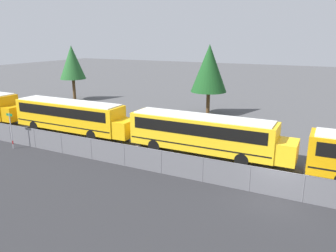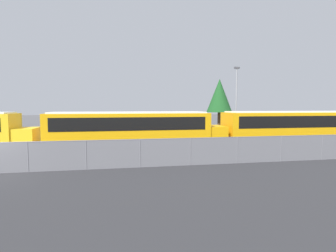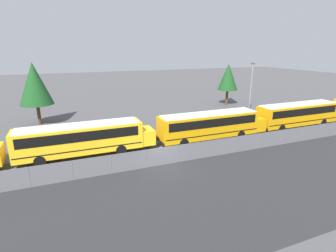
# 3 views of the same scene
# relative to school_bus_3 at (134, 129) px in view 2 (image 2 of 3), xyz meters

# --- Properties ---
(school_bus_3) EXTENTS (13.18, 2.52, 3.18)m
(school_bus_3) POSITION_rel_school_bus_3_xyz_m (0.00, 0.00, 0.00)
(school_bus_3) COLOR orange
(school_bus_3) RESTS_ON ground_plane
(school_bus_4) EXTENTS (13.18, 2.52, 3.18)m
(school_bus_4) POSITION_rel_school_bus_3_xyz_m (13.42, 0.12, 0.00)
(school_bus_4) COLOR orange
(school_bus_4) RESTS_ON ground_plane
(light_pole) EXTENTS (0.60, 0.24, 7.96)m
(light_pole) POSITION_rel_school_bus_3_xyz_m (11.89, 8.22, 2.46)
(light_pole) COLOR gray
(light_pole) RESTS_ON ground_plane
(tree_0) EXTENTS (3.61, 3.61, 7.45)m
(tree_0) POSITION_rel_school_bus_3_xyz_m (12.93, 15.92, 3.17)
(tree_0) COLOR #51381E
(tree_0) RESTS_ON ground_plane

